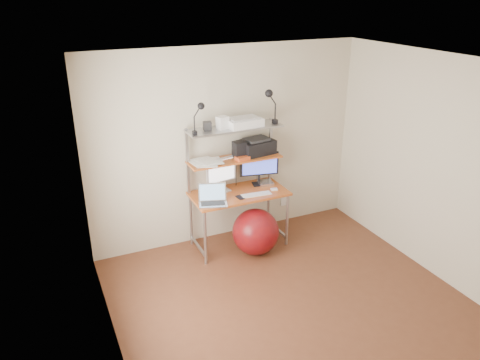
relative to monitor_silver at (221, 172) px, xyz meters
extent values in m
plane|color=brown|center=(0.18, -1.58, -0.99)|extent=(3.60, 3.60, 0.00)
plane|color=silver|center=(0.18, -1.58, 1.51)|extent=(3.60, 3.60, 0.00)
plane|color=beige|center=(0.18, 0.22, 0.26)|extent=(3.60, 0.00, 3.60)
plane|color=beige|center=(0.18, -3.38, 0.26)|extent=(3.60, 0.00, 3.60)
plane|color=beige|center=(-1.62, -1.58, 0.26)|extent=(0.00, 3.60, 3.60)
plane|color=beige|center=(1.98, -1.58, 0.26)|extent=(0.00, 3.60, 3.60)
cube|color=#C35E26|center=(0.18, -0.14, -0.26)|extent=(1.20, 0.60, 0.03)
cylinder|color=#A5A6AA|center=(-0.38, -0.40, -0.63)|extent=(0.04, 0.04, 0.71)
cylinder|color=#A5A6AA|center=(-0.38, 0.12, -0.63)|extent=(0.04, 0.04, 0.71)
cylinder|color=#A5A6AA|center=(0.74, -0.40, -0.63)|extent=(0.04, 0.04, 0.71)
cylinder|color=#A5A6AA|center=(0.74, 0.12, -0.63)|extent=(0.04, 0.04, 0.71)
cube|color=#A5A6AA|center=(-0.39, 0.12, 0.16)|extent=(0.03, 0.04, 0.84)
cube|color=#A5A6AA|center=(0.75, 0.12, 0.16)|extent=(0.03, 0.04, 0.84)
cube|color=#C35E26|center=(0.18, -0.01, 0.15)|extent=(1.18, 0.34, 0.02)
cube|color=#A5A6AA|center=(0.18, -0.01, 0.55)|extent=(1.18, 0.34, 0.02)
cube|color=white|center=(1.03, 0.20, -0.69)|extent=(0.08, 0.01, 0.12)
cube|color=silver|center=(0.00, -0.02, -0.24)|extent=(0.21, 0.18, 0.01)
cylinder|color=silver|center=(0.00, 0.00, -0.18)|extent=(0.03, 0.03, 0.10)
cube|color=silver|center=(0.00, 0.00, 0.03)|extent=(0.42, 0.11, 0.31)
plane|color=white|center=(0.00, -0.02, 0.03)|extent=(0.37, 0.07, 0.38)
cube|color=black|center=(0.53, -0.02, -0.24)|extent=(0.21, 0.18, 0.01)
cylinder|color=black|center=(0.53, 0.00, -0.18)|extent=(0.03, 0.03, 0.11)
cube|color=black|center=(0.53, 0.00, 0.03)|extent=(0.50, 0.14, 0.30)
plane|color=blue|center=(0.53, -0.02, 0.03)|extent=(0.44, 0.10, 0.45)
cube|color=silver|center=(-0.25, -0.33, -0.24)|extent=(0.39, 0.32, 0.02)
cube|color=#2A2A2C|center=(-0.25, -0.33, -0.23)|extent=(0.31, 0.22, 0.00)
cube|color=silver|center=(-0.21, -0.22, -0.13)|extent=(0.34, 0.16, 0.22)
plane|color=#6D91B6|center=(-0.21, -0.22, -0.13)|extent=(0.31, 0.17, 0.29)
cube|color=white|center=(0.34, -0.30, -0.24)|extent=(0.39, 0.14, 0.01)
cube|color=white|center=(0.61, -0.26, -0.24)|extent=(0.09, 0.06, 0.02)
cube|color=silver|center=(0.60, -0.04, -0.23)|extent=(0.21, 0.21, 0.03)
cube|color=black|center=(0.12, -0.29, -0.24)|extent=(0.08, 0.13, 0.01)
cube|color=black|center=(0.50, 0.03, 0.25)|extent=(0.47, 0.36, 0.18)
cube|color=#2A2A2C|center=(0.50, 0.03, 0.35)|extent=(0.33, 0.26, 0.03)
cube|color=black|center=(0.24, -0.02, 0.27)|extent=(0.14, 0.14, 0.21)
cube|color=#CA4B20|center=(0.24, -0.11, 0.19)|extent=(0.18, 0.14, 0.05)
cube|color=white|center=(0.29, -0.03, 0.61)|extent=(0.45, 0.31, 0.10)
cube|color=silver|center=(0.29, -0.03, 0.67)|extent=(0.38, 0.24, 0.02)
cube|color=white|center=(0.02, -0.02, 0.64)|extent=(0.15, 0.13, 0.15)
cube|color=#2A2A2C|center=(-0.16, 0.02, 0.61)|extent=(0.11, 0.11, 0.10)
cube|color=black|center=(-0.36, -0.11, 0.59)|extent=(0.05, 0.05, 0.05)
cylinder|color=black|center=(-0.36, -0.11, 0.69)|extent=(0.01, 0.01, 0.16)
sphere|color=black|center=(-0.28, -0.12, 0.89)|extent=(0.08, 0.08, 0.08)
cube|color=black|center=(0.70, -0.08, 0.59)|extent=(0.05, 0.06, 0.05)
cylinder|color=black|center=(0.70, -0.08, 0.71)|extent=(0.02, 0.02, 0.19)
sphere|color=black|center=(0.60, -0.09, 0.95)|extent=(0.10, 0.10, 0.10)
sphere|color=maroon|center=(0.28, -0.41, -0.70)|extent=(0.58, 0.58, 0.58)
cube|color=white|center=(-0.27, 0.01, 0.16)|extent=(0.24, 0.30, 0.00)
cube|color=white|center=(-0.19, -0.06, 0.17)|extent=(0.29, 0.33, 0.00)
cube|color=white|center=(-0.24, 0.03, 0.17)|extent=(0.23, 0.30, 0.00)
cube|color=white|center=(-0.12, -0.03, 0.18)|extent=(0.24, 0.30, 0.00)
cube|color=white|center=(-0.18, -0.01, 0.18)|extent=(0.28, 0.33, 0.00)
camera|label=1|loc=(-2.02, -5.00, 2.14)|focal=35.00mm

